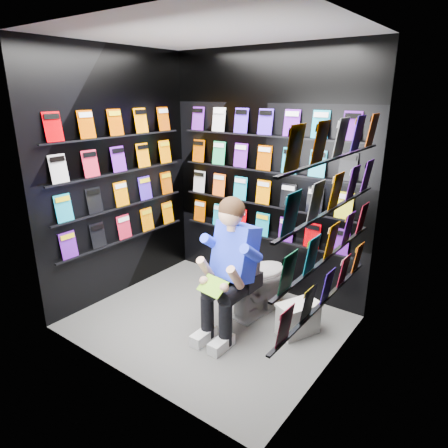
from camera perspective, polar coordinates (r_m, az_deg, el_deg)
The scene contains 14 objects.
floor at distance 4.05m, azimuth -2.21°, elevation -13.76°, with size 2.40×2.40×0.00m, color #5B5B59.
ceiling at distance 3.46m, azimuth -2.80°, elevation 25.80°, with size 2.40×2.40×0.00m, color white.
wall_back at distance 4.34m, azimuth 5.90°, elevation 6.94°, with size 2.40×0.04×2.60m, color black.
wall_front at distance 2.86m, azimuth -15.16°, elevation 0.38°, with size 2.40×0.04×2.60m, color black.
wall_left at distance 4.37m, azimuth -14.90°, elevation 6.51°, with size 0.04×2.00×2.60m, color black.
wall_right at distance 2.96m, azimuth 15.96°, elevation 0.91°, with size 0.04×2.00×2.60m, color black.
comics_back at distance 4.31m, azimuth 5.70°, elevation 6.95°, with size 2.10×0.06×1.37m, color #D60007, non-canonical shape.
comics_left at distance 4.35m, azimuth -14.66°, elevation 6.54°, with size 0.06×1.70×1.37m, color #D60007, non-canonical shape.
comics_right at distance 2.96m, azimuth 15.43°, elevation 1.11°, with size 0.06×1.70×1.37m, color #D60007, non-canonical shape.
toilet at distance 4.07m, azimuth 4.79°, elevation -7.71°, with size 0.42×0.75×0.73m, color silver.
longbox at distance 3.87m, azimuth 10.53°, elevation -13.28°, with size 0.21×0.37×0.28m, color white.
longbox_lid at distance 3.79m, azimuth 10.67°, elevation -11.29°, with size 0.22×0.39×0.03m, color white.
reader at distance 3.61m, azimuth 1.77°, elevation -4.08°, with size 0.52×0.77×1.41m, color #1E31DC, non-canonical shape.
held_comic at distance 3.44m, azimuth -1.64°, elevation -8.85°, with size 0.26×0.01×0.18m, color #15973E.
Camera 1 is at (2.16, -2.66, 2.15)m, focal length 32.00 mm.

